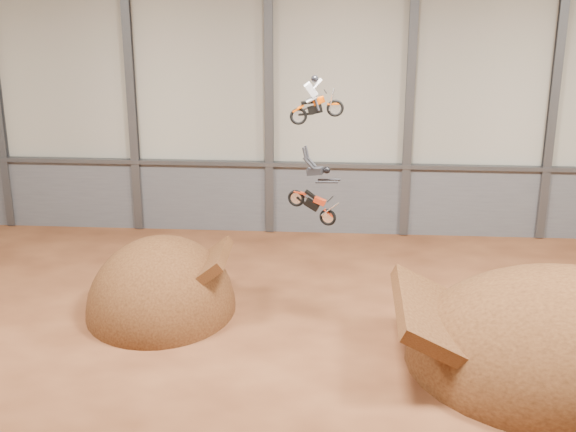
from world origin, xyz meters
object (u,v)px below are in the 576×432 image
object	(u,v)px
takeoff_ramp	(162,310)
landing_ramp	(565,364)
fmx_rider_b	(309,185)
fmx_rider_a	(319,96)

from	to	relation	value
takeoff_ramp	landing_ramp	bearing A→B (deg)	-12.43
takeoff_ramp	fmx_rider_b	xyz separation A→B (m)	(5.86, -0.96, 5.62)
takeoff_ramp	fmx_rider_a	size ratio (longest dim) A/B	3.76
landing_ramp	fmx_rider_a	size ratio (longest dim) A/B	6.17
takeoff_ramp	landing_ramp	xyz separation A→B (m)	(14.97, -3.30, 0.00)
landing_ramp	fmx_rider_a	world-z (taller)	fmx_rider_a
takeoff_ramp	fmx_rider_b	bearing A→B (deg)	-9.34
landing_ramp	fmx_rider_b	xyz separation A→B (m)	(-9.11, 2.34, 5.62)
fmx_rider_a	takeoff_ramp	bearing A→B (deg)	151.06
fmx_rider_a	fmx_rider_b	distance (m)	3.81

